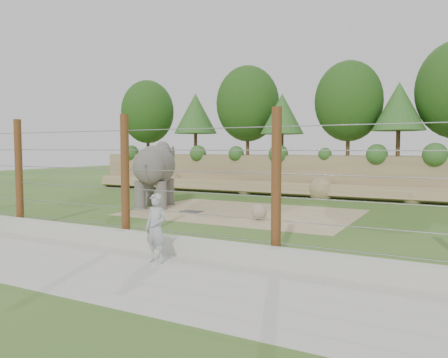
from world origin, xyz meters
The scene contains 10 objects.
ground centered at (0.00, 0.00, 0.00)m, with size 90.00×90.00×0.00m, color #396321.
back_embankment centered at (0.59, 12.68, 3.97)m, with size 30.00×5.52×8.77m.
dirt_patch centered at (0.50, 3.00, 0.01)m, with size 10.00×7.00×0.02m, color #9E8964.
drain_grate centered at (-1.73, 2.03, 0.04)m, with size 1.00×0.60×0.03m, color #262628.
elephant centered at (-4.29, 2.65, 1.62)m, with size 1.72×4.00×3.24m, color #605A55, non-canonical shape.
stone_ball centered at (1.95, 1.42, 0.34)m, with size 0.63×0.63×0.63m, color gray.
retaining_wall centered at (0.00, -5.00, 0.25)m, with size 26.00×0.35×0.50m, color beige.
walkway centered at (0.00, -7.00, 0.01)m, with size 26.00×4.00×0.01m, color beige.
barrier_fence centered at (0.00, -4.50, 2.00)m, with size 20.26×0.26×4.00m.
zookeeper centered at (2.31, -6.01, 0.90)m, with size 0.65×0.43×1.79m, color silver.
Camera 1 is at (9.07, -14.95, 2.94)m, focal length 35.00 mm.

